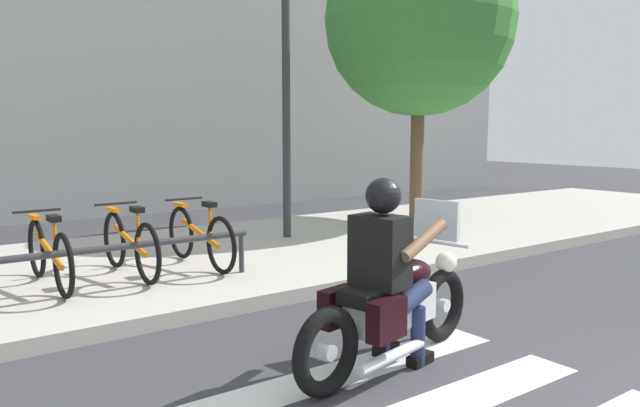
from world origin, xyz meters
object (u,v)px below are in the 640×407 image
at_px(motorcycle, 393,306).
at_px(bicycle_3, 200,236).
at_px(tree_near_rack, 419,21).
at_px(bike_rack, 107,252).
at_px(rider, 387,260).
at_px(bicycle_2, 130,244).
at_px(street_lamp, 286,81).
at_px(bicycle_1, 49,254).

relative_size(motorcycle, bicycle_3, 1.20).
distance_m(motorcycle, tree_near_rack, 7.66).
height_order(bicycle_3, bike_rack, bicycle_3).
xyz_separation_m(rider, tree_near_rack, (5.11, 4.79, 2.88)).
bearing_deg(rider, bicycle_3, 88.77).
relative_size(bicycle_2, tree_near_rack, 0.31).
bearing_deg(tree_near_rack, bike_rack, -162.27).
distance_m(rider, bicycle_2, 3.43).
height_order(bicycle_2, tree_near_rack, tree_near_rack).
height_order(bike_rack, street_lamp, street_lamp).
relative_size(motorcycle, bicycle_1, 1.20).
bearing_deg(tree_near_rack, bicycle_1, -167.74).
relative_size(motorcycle, bicycle_2, 1.23).
height_order(bicycle_1, street_lamp, street_lamp).
bearing_deg(bicycle_3, motorcycle, -89.89).
height_order(bicycle_2, bike_rack, bicycle_2).
xyz_separation_m(bicycle_3, street_lamp, (1.92, 1.06, 1.95)).
xyz_separation_m(motorcycle, bicycle_2, (-0.84, 3.32, 0.06)).
distance_m(bicycle_1, street_lamp, 4.23).
relative_size(bicycle_2, street_lamp, 0.41).
height_order(rider, bicycle_3, rider).
distance_m(motorcycle, bike_rack, 3.04).
bearing_deg(motorcycle, bike_rack, 114.50).
relative_size(rider, street_lamp, 0.35).
distance_m(motorcycle, rider, 0.37).
bearing_deg(bike_rack, bicycle_3, 23.83).
relative_size(bike_rack, tree_near_rack, 0.57).
xyz_separation_m(motorcycle, bicycle_3, (-0.01, 3.32, 0.06)).
bearing_deg(bicycle_3, rider, -91.23).
distance_m(bicycle_2, tree_near_rack, 6.84).
height_order(motorcycle, rider, rider).
relative_size(bicycle_3, tree_near_rack, 0.31).
bearing_deg(bicycle_2, street_lamp, 21.02).
xyz_separation_m(bicycle_2, street_lamp, (2.76, 1.06, 1.95)).
distance_m(bicycle_1, tree_near_rack, 7.58).
bearing_deg(street_lamp, bike_rack, -153.06).
distance_m(rider, tree_near_rack, 7.57).
bearing_deg(street_lamp, motorcycle, -113.61).
relative_size(bicycle_2, bicycle_3, 0.98).
distance_m(bicycle_2, bike_rack, 0.70).
xyz_separation_m(rider, bicycle_3, (0.07, 3.33, -0.31)).
xyz_separation_m(motorcycle, rider, (-0.08, -0.01, 0.36)).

